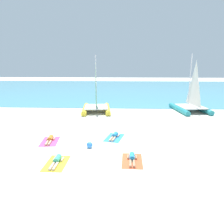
# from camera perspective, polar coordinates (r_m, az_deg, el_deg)

# --- Properties ---
(ground_plane) EXTENTS (120.00, 120.00, 0.00)m
(ground_plane) POSITION_cam_1_polar(r_m,az_deg,el_deg) (22.02, 0.51, -0.61)
(ground_plane) COLOR silver
(ocean_water) EXTENTS (120.00, 40.00, 0.05)m
(ocean_water) POSITION_cam_1_polar(r_m,az_deg,el_deg) (44.60, 1.63, 6.29)
(ocean_water) COLOR #4C9EB7
(ocean_water) RESTS_ON ground
(sailboat_yellow) EXTENTS (3.46, 4.97, 6.11)m
(sailboat_yellow) POSITION_cam_1_polar(r_m,az_deg,el_deg) (23.10, -4.28, 2.30)
(sailboat_yellow) COLOR yellow
(sailboat_yellow) RESTS_ON ground
(sailboat_teal) EXTENTS (3.67, 5.13, 6.21)m
(sailboat_teal) POSITION_cam_1_polar(r_m,az_deg,el_deg) (24.71, 20.47, 2.25)
(sailboat_teal) COLOR teal
(sailboat_teal) RESTS_ON ground
(towel_leftmost) EXTENTS (1.31, 2.01, 0.01)m
(towel_leftmost) POSITION_cam_1_polar(r_m,az_deg,el_deg) (15.05, -16.43, -7.61)
(towel_leftmost) COLOR #D84C99
(towel_leftmost) RESTS_ON ground
(sunbather_leftmost) EXTENTS (0.59, 1.57, 0.30)m
(sunbather_leftmost) POSITION_cam_1_polar(r_m,az_deg,el_deg) (15.07, -16.41, -7.07)
(sunbather_leftmost) COLOR orange
(sunbather_leftmost) RESTS_ON towel_leftmost
(towel_center_left) EXTENTS (1.10, 1.90, 0.01)m
(towel_center_left) POSITION_cam_1_polar(r_m,az_deg,el_deg) (11.86, -14.77, -13.22)
(towel_center_left) COLOR yellow
(towel_center_left) RESTS_ON ground
(sunbather_center_left) EXTENTS (0.54, 1.56, 0.30)m
(sunbather_center_left) POSITION_cam_1_polar(r_m,az_deg,el_deg) (11.86, -14.71, -12.54)
(sunbather_center_left) COLOR #3FB28C
(sunbather_center_left) RESTS_ON towel_center_left
(towel_center_right) EXTENTS (1.52, 2.11, 0.01)m
(towel_center_right) POSITION_cam_1_polar(r_m,az_deg,el_deg) (15.13, 0.59, -6.94)
(towel_center_right) COLOR #338CD8
(towel_center_right) RESTS_ON ground
(sunbather_center_right) EXTENTS (0.75, 1.56, 0.30)m
(sunbather_center_right) POSITION_cam_1_polar(r_m,az_deg,el_deg) (15.15, 0.66, -6.41)
(sunbather_center_right) COLOR #268CCC
(sunbather_center_right) RESTS_ON towel_center_right
(towel_rightmost) EXTENTS (1.16, 1.94, 0.01)m
(towel_rightmost) POSITION_cam_1_polar(r_m,az_deg,el_deg) (11.80, 5.44, -12.96)
(towel_rightmost) COLOR #EA5933
(towel_rightmost) RESTS_ON ground
(sunbather_rightmost) EXTENTS (0.55, 1.56, 0.30)m
(sunbather_rightmost) POSITION_cam_1_polar(r_m,az_deg,el_deg) (11.81, 5.45, -12.27)
(sunbather_rightmost) COLOR #268CCC
(sunbather_rightmost) RESTS_ON towel_rightmost
(beach_ball) EXTENTS (0.38, 0.38, 0.38)m
(beach_ball) POSITION_cam_1_polar(r_m,az_deg,el_deg) (13.42, -6.08, -8.83)
(beach_ball) COLOR #337FE5
(beach_ball) RESTS_ON ground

